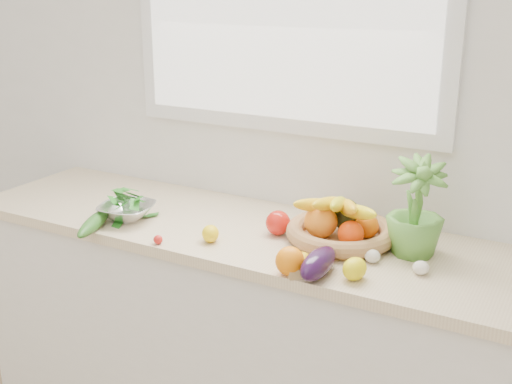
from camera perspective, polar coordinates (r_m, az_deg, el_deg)
The scene contains 18 objects.
back_wall at distance 2.48m, azimuth 2.58°, elevation 8.82°, with size 4.50×0.02×2.70m, color white.
counter_cabinet at distance 2.55m, azimuth -0.79°, elevation -13.02°, with size 2.20×0.58×0.86m, color silver.
countertop at distance 2.35m, azimuth -0.83°, elevation -3.62°, with size 2.24×0.62×0.04m, color beige.
orange_loose at distance 1.97m, azimuth 3.03°, elevation -6.15°, with size 0.09×0.09×0.09m, color orange.
lemon_a at distance 1.98m, azimuth 4.04°, elevation -6.31°, with size 0.07×0.08×0.07m, color yellow.
lemon_b at distance 1.96m, azimuth 8.75°, elevation -6.76°, with size 0.07×0.09×0.07m, color yellow.
lemon_c at distance 2.21m, azimuth -4.07°, elevation -3.71°, with size 0.06×0.07×0.06m, color yellow.
apple at distance 2.27m, azimuth 1.97°, elevation -2.75°, with size 0.09×0.09×0.09m, color red.
ginger at distance 1.97m, azimuth 4.30°, elevation -7.05°, with size 0.10×0.04×0.03m, color tan.
garlic_a at distance 2.04m, azimuth 14.45°, elevation -6.54°, with size 0.05×0.05×0.04m, color white.
garlic_b at distance 2.18m, azimuth 8.70°, elevation -4.45°, with size 0.05×0.05×0.04m, color white.
garlic_c at distance 2.09m, azimuth 10.30°, elevation -5.63°, with size 0.05×0.05×0.04m, color beige.
eggplant at distance 1.97m, azimuth 5.58°, elevation -6.32°, with size 0.08×0.21×0.08m, color #260D31.
cucumber at distance 2.39m, azimuth -14.16°, elevation -2.64°, with size 0.05×0.28×0.05m, color #255B1A.
radish at distance 2.22m, azimuth -8.70°, elevation -4.20°, with size 0.03×0.03×0.03m, color red.
potted_herb at distance 2.13m, azimuth 14.03°, elevation -1.38°, with size 0.19×0.19×0.33m, color #599B38.
fruit_basket at distance 2.23m, azimuth 7.52°, elevation -3.01°, with size 0.45×0.45×0.19m.
colander_with_spinach at distance 2.44m, azimuth -11.42°, elevation -1.27°, with size 0.23×0.23×0.11m.
Camera 1 is at (1.08, 0.05, 1.76)m, focal length 45.00 mm.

